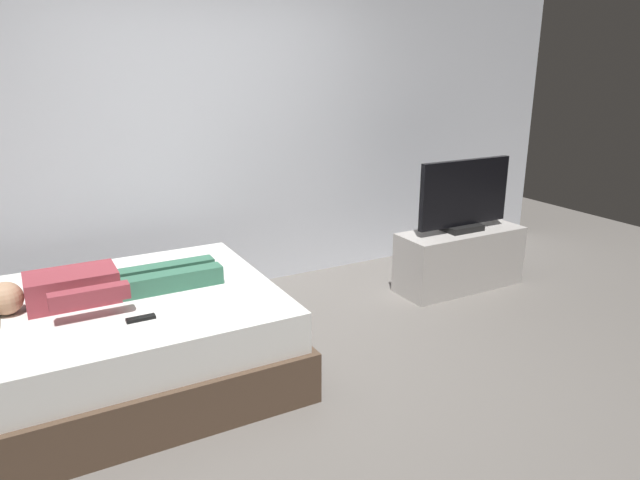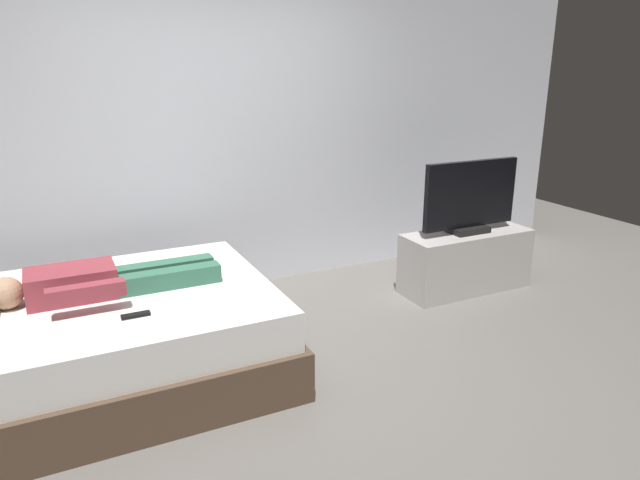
{
  "view_description": "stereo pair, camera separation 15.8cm",
  "coord_description": "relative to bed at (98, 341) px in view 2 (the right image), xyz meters",
  "views": [
    {
      "loc": [
        -1.35,
        -2.69,
        1.83
      ],
      "look_at": [
        0.41,
        0.54,
        0.69
      ],
      "focal_mm": 32.18,
      "sensor_mm": 36.0,
      "label": 1
    },
    {
      "loc": [
        -1.21,
        -2.76,
        1.83
      ],
      "look_at": [
        0.41,
        0.54,
        0.69
      ],
      "focal_mm": 32.18,
      "sensor_mm": 36.0,
      "label": 2
    }
  ],
  "objects": [
    {
      "name": "ground_plane",
      "position": [
        1.04,
        -0.54,
        -0.26
      ],
      "size": [
        10.0,
        10.0,
        0.0
      ],
      "primitive_type": "plane",
      "color": "slate"
    },
    {
      "name": "back_wall",
      "position": [
        1.44,
        1.19,
        1.14
      ],
      "size": [
        6.4,
        0.1,
        2.8
      ],
      "primitive_type": "cube",
      "color": "silver",
      "rests_on": "ground"
    },
    {
      "name": "bed",
      "position": [
        0.0,
        0.0,
        0.0
      ],
      "size": [
        2.1,
        1.53,
        0.54
      ],
      "color": "brown",
      "rests_on": "ground"
    },
    {
      "name": "person",
      "position": [
        0.03,
        0.03,
        0.36
      ],
      "size": [
        1.26,
        0.46,
        0.18
      ],
      "color": "#993842",
      "rests_on": "bed"
    },
    {
      "name": "remote",
      "position": [
        0.18,
        -0.37,
        0.29
      ],
      "size": [
        0.15,
        0.04,
        0.02
      ],
      "primitive_type": "cube",
      "color": "black",
      "rests_on": "bed"
    },
    {
      "name": "tv_stand",
      "position": [
        2.91,
        0.21,
        -0.01
      ],
      "size": [
        1.1,
        0.4,
        0.5
      ],
      "primitive_type": "cube",
      "color": "#B7B2AD",
      "rests_on": "ground"
    },
    {
      "name": "tv",
      "position": [
        2.91,
        0.21,
        0.52
      ],
      "size": [
        0.88,
        0.2,
        0.59
      ],
      "color": "black",
      "rests_on": "tv_stand"
    }
  ]
}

